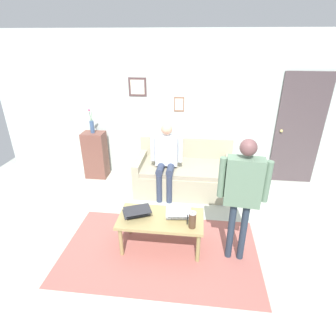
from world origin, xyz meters
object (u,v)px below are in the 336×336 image
at_px(couch, 184,174).
at_px(french_press, 192,220).
at_px(coffee_table, 161,221).
at_px(flower_vase, 92,125).
at_px(interior_door, 299,131).
at_px(laptop_left, 137,212).
at_px(person_standing, 243,187).
at_px(laptop_center, 178,213).
at_px(person_seated, 166,156).
at_px(side_shelf, 96,155).

xyz_separation_m(couch, french_press, (-0.20, 1.75, 0.27)).
xyz_separation_m(coffee_table, flower_vase, (1.58, -1.91, 0.65)).
relative_size(interior_door, laptop_left, 4.69).
bearing_deg(person_standing, laptop_left, -5.25).
bearing_deg(french_press, laptop_left, -13.53).
bearing_deg(coffee_table, laptop_center, -166.43).
distance_m(couch, french_press, 1.79).
bearing_deg(laptop_left, person_standing, 174.75).
height_order(couch, person_seated, person_seated).
relative_size(couch, laptop_left, 3.92).
xyz_separation_m(coffee_table, laptop_left, (0.32, -0.03, 0.10)).
xyz_separation_m(interior_door, laptop_left, (2.55, 2.12, -0.51)).
xyz_separation_m(couch, laptop_center, (-0.01, 1.55, 0.21)).
distance_m(couch, person_seated, 0.57).
bearing_deg(side_shelf, couch, 170.28).
height_order(laptop_left, person_standing, person_standing).
distance_m(couch, person_standing, 1.99).
relative_size(interior_door, person_seated, 1.60).
relative_size(couch, side_shelf, 1.87).
bearing_deg(laptop_center, coffee_table, 13.57).
relative_size(laptop_center, person_standing, 0.23).
bearing_deg(french_press, couch, -83.57).
distance_m(interior_door, french_press, 2.97).
xyz_separation_m(interior_door, flower_vase, (3.80, 0.24, 0.04)).
distance_m(couch, side_shelf, 1.81).
distance_m(interior_door, flower_vase, 3.81).
bearing_deg(coffee_table, side_shelf, -50.49).
height_order(coffee_table, laptop_center, laptop_center).
height_order(laptop_center, side_shelf, side_shelf).
bearing_deg(laptop_left, laptop_center, -177.19).
distance_m(coffee_table, french_press, 0.46).
distance_m(couch, laptop_center, 1.57).
xyz_separation_m(coffee_table, laptop_center, (-0.22, -0.05, 0.10)).
height_order(laptop_left, person_seated, person_seated).
xyz_separation_m(couch, person_standing, (-0.75, 1.70, 0.72)).
bearing_deg(laptop_center, french_press, 132.35).
bearing_deg(laptop_left, interior_door, -140.24).
xyz_separation_m(couch, coffee_table, (0.20, 1.60, 0.11)).
xyz_separation_m(interior_door, french_press, (1.83, 2.30, -0.45)).
height_order(side_shelf, person_standing, person_standing).
relative_size(coffee_table, flower_vase, 2.37).
bearing_deg(flower_vase, coffee_table, 129.54).
bearing_deg(laptop_left, flower_vase, -56.41).
xyz_separation_m(couch, flower_vase, (1.78, -0.30, 0.76)).
relative_size(laptop_center, person_seated, 0.29).
bearing_deg(person_seated, french_press, 108.25).
bearing_deg(flower_vase, french_press, 133.84).
bearing_deg(flower_vase, couch, 170.33).
height_order(interior_door, side_shelf, interior_door).
height_order(interior_door, person_standing, interior_door).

